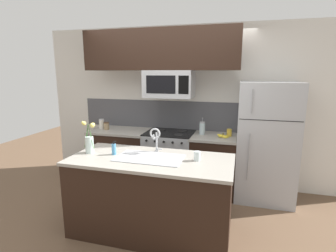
{
  "coord_description": "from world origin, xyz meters",
  "views": [
    {
      "loc": [
        1.07,
        -3.02,
        1.87
      ],
      "look_at": [
        0.15,
        0.27,
        1.16
      ],
      "focal_mm": 28.0,
      "sensor_mm": 36.0,
      "label": 1
    }
  ],
  "objects_px": {
    "sink_faucet": "(155,137)",
    "flower_vase": "(89,142)",
    "coffee_tin": "(229,133)",
    "storage_jar_medium": "(106,126)",
    "drinking_glass": "(197,156)",
    "storage_jar_tall": "(102,124)",
    "dish_soap_bottle": "(114,149)",
    "banana_bunch": "(223,136)",
    "stove_range": "(169,160)",
    "french_press": "(202,128)",
    "microwave": "(169,84)",
    "refrigerator": "(266,142)"
  },
  "relations": [
    {
      "from": "french_press",
      "to": "flower_vase",
      "type": "distance_m",
      "value": 1.76
    },
    {
      "from": "coffee_tin",
      "to": "sink_faucet",
      "type": "distance_m",
      "value": 1.37
    },
    {
      "from": "microwave",
      "to": "banana_bunch",
      "type": "bearing_deg",
      "value": -2.75
    },
    {
      "from": "refrigerator",
      "to": "coffee_tin",
      "type": "xyz_separation_m",
      "value": [
        -0.53,
        0.03,
        0.1
      ]
    },
    {
      "from": "french_press",
      "to": "flower_vase",
      "type": "xyz_separation_m",
      "value": [
        -1.16,
        -1.32,
        0.03
      ]
    },
    {
      "from": "storage_jar_tall",
      "to": "flower_vase",
      "type": "relative_size",
      "value": 0.42
    },
    {
      "from": "refrigerator",
      "to": "storage_jar_medium",
      "type": "distance_m",
      "value": 2.56
    },
    {
      "from": "dish_soap_bottle",
      "to": "storage_jar_medium",
      "type": "bearing_deg",
      "value": 121.99
    },
    {
      "from": "coffee_tin",
      "to": "dish_soap_bottle",
      "type": "distance_m",
      "value": 1.81
    },
    {
      "from": "french_press",
      "to": "coffee_tin",
      "type": "relative_size",
      "value": 2.43
    },
    {
      "from": "refrigerator",
      "to": "french_press",
      "type": "xyz_separation_m",
      "value": [
        -0.94,
        0.04,
        0.14
      ]
    },
    {
      "from": "drinking_glass",
      "to": "flower_vase",
      "type": "distance_m",
      "value": 1.3
    },
    {
      "from": "refrigerator",
      "to": "drinking_glass",
      "type": "bearing_deg",
      "value": -123.95
    },
    {
      "from": "stove_range",
      "to": "storage_jar_medium",
      "type": "distance_m",
      "value": 1.22
    },
    {
      "from": "microwave",
      "to": "refrigerator",
      "type": "bearing_deg",
      "value": 1.61
    },
    {
      "from": "banana_bunch",
      "to": "sink_faucet",
      "type": "height_order",
      "value": "sink_faucet"
    },
    {
      "from": "stove_range",
      "to": "microwave",
      "type": "bearing_deg",
      "value": -89.84
    },
    {
      "from": "stove_range",
      "to": "storage_jar_medium",
      "type": "bearing_deg",
      "value": -179.03
    },
    {
      "from": "storage_jar_tall",
      "to": "drinking_glass",
      "type": "height_order",
      "value": "storage_jar_tall"
    },
    {
      "from": "banana_bunch",
      "to": "coffee_tin",
      "type": "xyz_separation_m",
      "value": [
        0.08,
        0.11,
        0.03
      ]
    },
    {
      "from": "sink_faucet",
      "to": "flower_vase",
      "type": "distance_m",
      "value": 0.79
    },
    {
      "from": "microwave",
      "to": "storage_jar_medium",
      "type": "xyz_separation_m",
      "value": [
        -1.1,
        0.0,
        -0.72
      ]
    },
    {
      "from": "storage_jar_tall",
      "to": "french_press",
      "type": "height_order",
      "value": "french_press"
    },
    {
      "from": "coffee_tin",
      "to": "storage_jar_tall",
      "type": "bearing_deg",
      "value": -179.56
    },
    {
      "from": "sink_faucet",
      "to": "french_press",
      "type": "bearing_deg",
      "value": 69.61
    },
    {
      "from": "microwave",
      "to": "storage_jar_tall",
      "type": "relative_size",
      "value": 4.54
    },
    {
      "from": "banana_bunch",
      "to": "dish_soap_bottle",
      "type": "height_order",
      "value": "dish_soap_bottle"
    },
    {
      "from": "stove_range",
      "to": "french_press",
      "type": "distance_m",
      "value": 0.75
    },
    {
      "from": "microwave",
      "to": "sink_faucet",
      "type": "xyz_separation_m",
      "value": [
        0.11,
        -1.01,
        -0.58
      ]
    },
    {
      "from": "stove_range",
      "to": "drinking_glass",
      "type": "distance_m",
      "value": 1.44
    },
    {
      "from": "microwave",
      "to": "coffee_tin",
      "type": "height_order",
      "value": "microwave"
    },
    {
      "from": "storage_jar_medium",
      "to": "banana_bunch",
      "type": "xyz_separation_m",
      "value": [
        1.95,
        -0.04,
        -0.04
      ]
    },
    {
      "from": "stove_range",
      "to": "coffee_tin",
      "type": "xyz_separation_m",
      "value": [
        0.93,
        0.05,
        0.5
      ]
    },
    {
      "from": "storage_jar_medium",
      "to": "drinking_glass",
      "type": "bearing_deg",
      "value": -33.94
    },
    {
      "from": "refrigerator",
      "to": "drinking_glass",
      "type": "height_order",
      "value": "refrigerator"
    },
    {
      "from": "microwave",
      "to": "refrigerator",
      "type": "height_order",
      "value": "microwave"
    },
    {
      "from": "microwave",
      "to": "flower_vase",
      "type": "distance_m",
      "value": 1.54
    },
    {
      "from": "drinking_glass",
      "to": "storage_jar_medium",
      "type": "bearing_deg",
      "value": 146.06
    },
    {
      "from": "microwave",
      "to": "french_press",
      "type": "height_order",
      "value": "microwave"
    },
    {
      "from": "storage_jar_tall",
      "to": "storage_jar_medium",
      "type": "distance_m",
      "value": 0.13
    },
    {
      "from": "french_press",
      "to": "sink_faucet",
      "type": "height_order",
      "value": "sink_faucet"
    },
    {
      "from": "storage_jar_tall",
      "to": "dish_soap_bottle",
      "type": "height_order",
      "value": "same"
    },
    {
      "from": "storage_jar_medium",
      "to": "banana_bunch",
      "type": "bearing_deg",
      "value": -1.26
    },
    {
      "from": "sink_faucet",
      "to": "dish_soap_bottle",
      "type": "xyz_separation_m",
      "value": [
        -0.45,
        -0.21,
        -0.13
      ]
    },
    {
      "from": "sink_faucet",
      "to": "flower_vase",
      "type": "height_order",
      "value": "flower_vase"
    },
    {
      "from": "storage_jar_medium",
      "to": "banana_bunch",
      "type": "distance_m",
      "value": 1.95
    },
    {
      "from": "stove_range",
      "to": "french_press",
      "type": "bearing_deg",
      "value": 6.67
    },
    {
      "from": "coffee_tin",
      "to": "flower_vase",
      "type": "xyz_separation_m",
      "value": [
        -1.58,
        -1.31,
        0.07
      ]
    },
    {
      "from": "refrigerator",
      "to": "storage_jar_medium",
      "type": "height_order",
      "value": "refrigerator"
    },
    {
      "from": "refrigerator",
      "to": "drinking_glass",
      "type": "xyz_separation_m",
      "value": [
        -0.82,
        -1.21,
        0.1
      ]
    }
  ]
}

